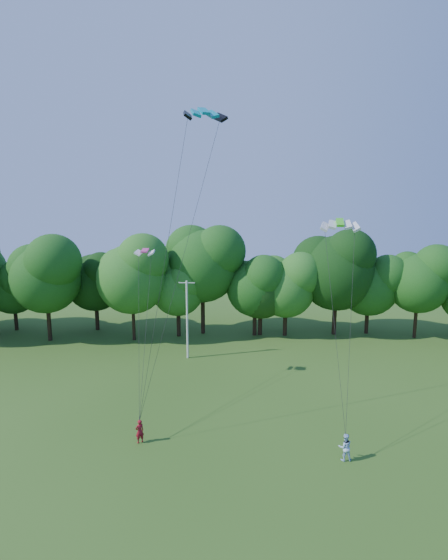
{
  "coord_description": "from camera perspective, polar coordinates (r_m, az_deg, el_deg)",
  "views": [
    {
      "loc": [
        0.36,
        -14.13,
        15.76
      ],
      "look_at": [
        -0.23,
        13.0,
        10.92
      ],
      "focal_mm": 28.0,
      "sensor_mm": 36.0,
      "label": 1
    }
  ],
  "objects": [
    {
      "name": "tree_back_center",
      "position": [
        51.64,
        4.82,
        0.14
      ],
      "size": [
        7.53,
        7.53,
        10.95
      ],
      "color": "black",
      "rests_on": "ground"
    },
    {
      "name": "kite_flyer_left",
      "position": [
        31.09,
        -10.96,
        -18.83
      ],
      "size": [
        0.7,
        0.66,
        1.61
      ],
      "primitive_type": "imported",
      "rotation": [
        0.0,
        0.0,
        3.77
      ],
      "color": "maroon",
      "rests_on": "ground"
    },
    {
      "name": "kite_green",
      "position": [
        32.36,
        14.91,
        7.27
      ],
      "size": [
        2.75,
        1.51,
        0.6
      ],
      "rotation": [
        0.0,
        0.0,
        -0.14
      ],
      "color": "#3CCA1E",
      "rests_on": "ground"
    },
    {
      "name": "utility_pole",
      "position": [
        44.41,
        -4.83,
        -5.07
      ],
      "size": [
        1.61,
        0.2,
        8.06
      ],
      "rotation": [
        0.0,
        0.0,
        -0.04
      ],
      "color": "silver",
      "rests_on": "ground"
    },
    {
      "name": "kite_pink",
      "position": [
        36.89,
        -10.3,
        3.82
      ],
      "size": [
        1.72,
        0.96,
        0.33
      ],
      "rotation": [
        0.0,
        0.0,
        -0.1
      ],
      "color": "#C63784",
      "rests_on": "ground"
    },
    {
      "name": "kite_teal",
      "position": [
        31.22,
        -2.65,
        21.17
      ],
      "size": [
        3.07,
        2.16,
        0.69
      ],
      "rotation": [
        0.0,
        0.0,
        0.37
      ],
      "color": "#05839B",
      "rests_on": "ground"
    },
    {
      "name": "kite_flyer_right",
      "position": [
        29.78,
        15.53,
        -20.28
      ],
      "size": [
        0.87,
        0.69,
        1.74
      ],
      "primitive_type": "imported",
      "rotation": [
        0.0,
        0.0,
        3.18
      ],
      "color": "#B4D7FA",
      "rests_on": "ground"
    }
  ]
}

